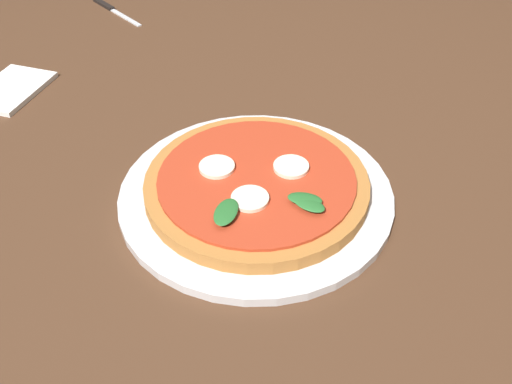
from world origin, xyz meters
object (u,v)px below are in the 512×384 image
Objects in this scene: dining_table at (222,230)px; napkin at (11,89)px; serving_tray at (256,194)px; pizza at (257,184)px; knife at (111,9)px.

dining_table is 11.42× the size of napkin.
serving_tray reaches higher than dining_table.
napkin is (-0.23, -0.41, -0.02)m from pizza.
knife is at bearing -148.86° from serving_tray.
serving_tray is (0.03, 0.05, 0.09)m from dining_table.
dining_table is 4.37× the size of serving_tray.
pizza is 2.17× the size of knife.
pizza is (0.03, 0.05, 0.11)m from dining_table.
knife is (-0.55, -0.33, -0.00)m from serving_tray.
napkin is 1.02× the size of knife.
serving_tray is 0.02m from pizza.
dining_table is at bearing 28.40° from knife.
pizza is 2.12× the size of napkin.
pizza is 0.47m from napkin.
serving_tray is at bearing 31.14° from knife.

